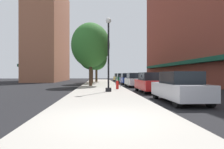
{
  "coord_description": "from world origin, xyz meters",
  "views": [
    {
      "loc": [
        -0.3,
        -5.92,
        1.52
      ],
      "look_at": [
        1.82,
        23.78,
        1.46
      ],
      "focal_mm": 30.7,
      "sensor_mm": 36.0,
      "label": 1
    }
  ],
  "objects_px": {
    "fire_hydrant": "(117,85)",
    "parking_meter_near": "(120,79)",
    "parking_meter_far": "(116,78)",
    "car_silver": "(179,87)",
    "car_yellow": "(118,77)",
    "car_red": "(150,83)",
    "car_green": "(122,78)",
    "car_white": "(134,80)",
    "tree_near": "(92,54)",
    "lamppost": "(108,53)",
    "tree_far": "(96,58)",
    "car_blue": "(127,79)",
    "tree_mid": "(91,45)"
  },
  "relations": [
    {
      "from": "car_white",
      "to": "parking_meter_far",
      "type": "bearing_deg",
      "value": 117.78
    },
    {
      "from": "tree_near",
      "to": "parking_meter_near",
      "type": "bearing_deg",
      "value": -69.94
    },
    {
      "from": "tree_mid",
      "to": "tree_near",
      "type": "bearing_deg",
      "value": 90.71
    },
    {
      "from": "car_yellow",
      "to": "car_red",
      "type": "bearing_deg",
      "value": -91.33
    },
    {
      "from": "fire_hydrant",
      "to": "car_white",
      "type": "height_order",
      "value": "car_white"
    },
    {
      "from": "tree_near",
      "to": "car_blue",
      "type": "bearing_deg",
      "value": -10.5
    },
    {
      "from": "parking_meter_near",
      "to": "car_yellow",
      "type": "bearing_deg",
      "value": 84.67
    },
    {
      "from": "car_white",
      "to": "tree_far",
      "type": "bearing_deg",
      "value": 108.98
    },
    {
      "from": "fire_hydrant",
      "to": "tree_near",
      "type": "height_order",
      "value": "tree_near"
    },
    {
      "from": "car_blue",
      "to": "car_yellow",
      "type": "distance_m",
      "value": 12.68
    },
    {
      "from": "car_silver",
      "to": "fire_hydrant",
      "type": "bearing_deg",
      "value": 105.88
    },
    {
      "from": "tree_mid",
      "to": "car_white",
      "type": "height_order",
      "value": "tree_mid"
    },
    {
      "from": "car_red",
      "to": "car_green",
      "type": "distance_m",
      "value": 19.61
    },
    {
      "from": "lamppost",
      "to": "car_green",
      "type": "xyz_separation_m",
      "value": [
        3.49,
        19.99,
        -2.39
      ]
    },
    {
      "from": "car_blue",
      "to": "tree_near",
      "type": "bearing_deg",
      "value": 167.94
    },
    {
      "from": "parking_meter_near",
      "to": "tree_mid",
      "type": "distance_m",
      "value": 5.92
    },
    {
      "from": "car_silver",
      "to": "car_yellow",
      "type": "relative_size",
      "value": 1.0
    },
    {
      "from": "car_red",
      "to": "car_yellow",
      "type": "distance_m",
      "value": 25.63
    },
    {
      "from": "fire_hydrant",
      "to": "parking_meter_far",
      "type": "relative_size",
      "value": 0.6
    },
    {
      "from": "car_green",
      "to": "tree_far",
      "type": "bearing_deg",
      "value": -179.1
    },
    {
      "from": "lamppost",
      "to": "parking_meter_far",
      "type": "distance_m",
      "value": 11.17
    },
    {
      "from": "tree_near",
      "to": "car_green",
      "type": "bearing_deg",
      "value": 46.94
    },
    {
      "from": "car_red",
      "to": "car_white",
      "type": "relative_size",
      "value": 1.0
    },
    {
      "from": "parking_meter_far",
      "to": "car_green",
      "type": "relative_size",
      "value": 0.3
    },
    {
      "from": "tree_near",
      "to": "car_green",
      "type": "relative_size",
      "value": 1.62
    },
    {
      "from": "car_red",
      "to": "car_green",
      "type": "bearing_deg",
      "value": 89.73
    },
    {
      "from": "fire_hydrant",
      "to": "car_red",
      "type": "relative_size",
      "value": 0.18
    },
    {
      "from": "parking_meter_far",
      "to": "tree_near",
      "type": "relative_size",
      "value": 0.19
    },
    {
      "from": "car_red",
      "to": "car_green",
      "type": "xyz_separation_m",
      "value": [
        0.0,
        19.61,
        0.0
      ]
    },
    {
      "from": "car_green",
      "to": "car_yellow",
      "type": "xyz_separation_m",
      "value": [
        0.0,
        6.02,
        0.0
      ]
    },
    {
      "from": "lamppost",
      "to": "tree_mid",
      "type": "relative_size",
      "value": 0.78
    },
    {
      "from": "tree_far",
      "to": "car_red",
      "type": "distance_m",
      "value": 20.28
    },
    {
      "from": "parking_meter_far",
      "to": "car_silver",
      "type": "distance_m",
      "value": 16.33
    },
    {
      "from": "tree_mid",
      "to": "car_blue",
      "type": "height_order",
      "value": "tree_mid"
    },
    {
      "from": "car_silver",
      "to": "tree_near",
      "type": "bearing_deg",
      "value": 103.41
    },
    {
      "from": "fire_hydrant",
      "to": "car_white",
      "type": "bearing_deg",
      "value": 62.27
    },
    {
      "from": "fire_hydrant",
      "to": "car_blue",
      "type": "height_order",
      "value": "car_blue"
    },
    {
      "from": "tree_mid",
      "to": "car_white",
      "type": "distance_m",
      "value": 6.73
    },
    {
      "from": "tree_far",
      "to": "car_green",
      "type": "xyz_separation_m",
      "value": [
        4.65,
        0.21,
        -3.66
      ]
    },
    {
      "from": "car_white",
      "to": "car_blue",
      "type": "relative_size",
      "value": 1.0
    },
    {
      "from": "parking_meter_far",
      "to": "tree_near",
      "type": "xyz_separation_m",
      "value": [
        -3.36,
        3.48,
        3.66
      ]
    },
    {
      "from": "lamppost",
      "to": "car_green",
      "type": "distance_m",
      "value": 20.44
    },
    {
      "from": "lamppost",
      "to": "car_silver",
      "type": "relative_size",
      "value": 1.37
    },
    {
      "from": "fire_hydrant",
      "to": "parking_meter_near",
      "type": "distance_m",
      "value": 2.64
    },
    {
      "from": "car_silver",
      "to": "tree_mid",
      "type": "bearing_deg",
      "value": 109.79
    },
    {
      "from": "tree_far",
      "to": "car_white",
      "type": "distance_m",
      "value": 13.75
    },
    {
      "from": "tree_far",
      "to": "car_red",
      "type": "relative_size",
      "value": 1.54
    },
    {
      "from": "fire_hydrant",
      "to": "tree_far",
      "type": "bearing_deg",
      "value": 97.08
    },
    {
      "from": "fire_hydrant",
      "to": "parking_meter_near",
      "type": "xyz_separation_m",
      "value": [
        0.57,
        2.54,
        0.43
      ]
    },
    {
      "from": "fire_hydrant",
      "to": "parking_meter_near",
      "type": "bearing_deg",
      "value": 77.42
    }
  ]
}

